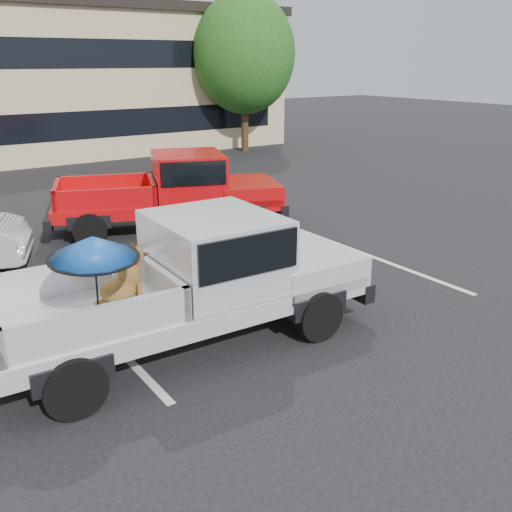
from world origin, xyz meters
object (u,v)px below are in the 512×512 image
object	(u,v)px
tree_right	(244,54)
tree_back	(110,51)
red_pickup	(182,188)
silver_pickup	(202,273)

from	to	relation	value
tree_right	tree_back	distance (m)	8.55
tree_back	red_pickup	bearing A→B (deg)	-106.57
tree_right	silver_pickup	xyz separation A→B (m)	(-10.82, -15.21, -3.16)
tree_back	silver_pickup	world-z (taller)	tree_back
tree_right	tree_back	xyz separation A→B (m)	(-3.00, 8.00, 0.20)
tree_back	red_pickup	xyz separation A→B (m)	(-5.27, -17.72, -3.40)
tree_right	red_pickup	world-z (taller)	tree_right
silver_pickup	tree_back	bearing A→B (deg)	73.21
tree_right	tree_back	world-z (taller)	tree_back
silver_pickup	red_pickup	size ratio (longest dim) A/B	0.97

